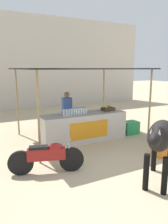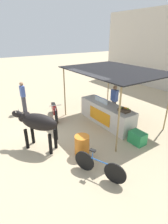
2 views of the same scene
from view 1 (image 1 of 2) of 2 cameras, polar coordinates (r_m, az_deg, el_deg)
name	(u,v)px [view 1 (image 1 of 2)]	position (r m, az deg, el deg)	size (l,w,h in m)	color
ground_plane	(122,164)	(6.00, 9.89, -13.30)	(60.00, 60.00, 0.00)	tan
building_wall_far	(30,62)	(14.23, -13.94, 12.44)	(16.00, 0.50, 5.67)	beige
stall_counter	(84,127)	(7.59, -0.02, -3.96)	(3.00, 0.82, 0.96)	beige
stall_awning	(80,71)	(7.59, -1.08, 10.67)	(4.20, 3.20, 2.49)	black
water_bottle_row	(75,111)	(7.26, -2.31, 0.15)	(0.88, 0.07, 0.25)	silver
fruit_crate	(108,109)	(8.01, 6.26, 0.85)	(0.44, 0.32, 0.18)	#3F3326
vendor_behind_counter	(67,114)	(8.04, -4.46, -0.42)	(0.34, 0.22, 1.65)	#383842
cooler_box	(130,128)	(8.62, 11.97, -3.99)	(0.60, 0.44, 0.48)	#268C4C
water_barrel	(161,144)	(6.69, 19.43, -7.82)	(0.51, 0.51, 0.73)	orange
cow	(160,138)	(4.95, 19.34, -6.36)	(1.68, 1.37, 1.44)	black
motorcycle_parked	(47,156)	(5.38, -9.54, -11.28)	(1.74, 0.74, 0.90)	black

